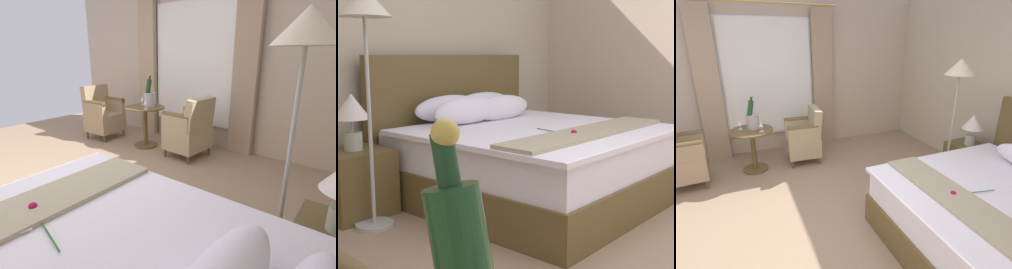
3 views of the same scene
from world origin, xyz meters
The scene contains 10 objects.
ground_plane centered at (0.00, 0.00, 0.00)m, with size 7.07×7.07×0.00m, color #977B5F.
wall_window_side centered at (-2.67, 0.00, 1.34)m, with size 0.27×5.69×2.70m.
nightstand centered at (-0.41, 2.44, 0.26)m, with size 0.54×0.45×0.53m.
floor_lamp_brass centered at (-0.47, 2.11, 1.48)m, with size 0.38×0.38×1.73m.
side_table_round centered at (-1.87, -0.42, 0.41)m, with size 0.64×0.64×0.67m.
champagne_bucket centered at (-1.94, -0.38, 0.82)m, with size 0.20×0.20×0.52m.
wine_glass_near_bucket centered at (-1.97, -0.56, 0.76)m, with size 0.07×0.07×0.14m.
wine_glass_near_edge centered at (-1.74, -0.28, 0.77)m, with size 0.07×0.07×0.15m.
armchair_by_window centered at (-1.93, 0.41, 0.41)m, with size 0.62×0.59×0.90m.
armchair_facing_bed centered at (-1.75, -1.36, 0.43)m, with size 0.60×0.58×0.94m.
Camera 1 is at (1.16, 2.46, 1.48)m, focal length 28.00 mm.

